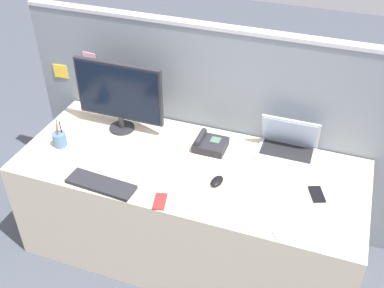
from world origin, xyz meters
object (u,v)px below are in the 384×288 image
object	(u,v)px
keyboard_main	(101,184)
desk_phone	(210,144)
cell_phone_silver_slab	(287,232)
pen_cup	(59,139)
cell_phone_black_slab	(317,194)
desktop_monitor	(119,94)
laptop	(288,144)
computer_mouse_right_hand	(217,181)
cell_phone_red_case	(160,201)

from	to	relation	value
keyboard_main	desk_phone	bearing A→B (deg)	53.27
cell_phone_silver_slab	pen_cup	bearing A→B (deg)	-138.42
desk_phone	cell_phone_black_slab	xyz separation A→B (m)	(0.69, -0.21, -0.03)
cell_phone_black_slab	cell_phone_silver_slab	distance (m)	0.35
desktop_monitor	cell_phone_silver_slab	distance (m)	1.34
laptop	computer_mouse_right_hand	size ratio (longest dim) A/B	3.48
desktop_monitor	computer_mouse_right_hand	distance (m)	0.85
laptop	keyboard_main	distance (m)	1.14
desk_phone	pen_cup	world-z (taller)	pen_cup
computer_mouse_right_hand	cell_phone_black_slab	bearing A→B (deg)	21.22
pen_cup	cell_phone_silver_slab	distance (m)	1.49
computer_mouse_right_hand	cell_phone_silver_slab	bearing A→B (deg)	-17.43
laptop	cell_phone_silver_slab	size ratio (longest dim) A/B	2.55
desk_phone	keyboard_main	world-z (taller)	desk_phone
laptop	cell_phone_red_case	size ratio (longest dim) A/B	2.72
pen_cup	cell_phone_black_slab	bearing A→B (deg)	3.01
desktop_monitor	desk_phone	distance (m)	0.65
laptop	cell_phone_silver_slab	bearing A→B (deg)	-79.54
cell_phone_black_slab	cell_phone_silver_slab	xyz separation A→B (m)	(-0.10, -0.34, 0.00)
cell_phone_black_slab	cell_phone_silver_slab	bearing A→B (deg)	-129.09
cell_phone_black_slab	cell_phone_red_case	distance (m)	0.86
cell_phone_silver_slab	cell_phone_red_case	xyz separation A→B (m)	(-0.68, -0.01, 0.00)
desktop_monitor	computer_mouse_right_hand	size ratio (longest dim) A/B	5.84
laptop	keyboard_main	bearing A→B (deg)	-144.17
desktop_monitor	keyboard_main	distance (m)	0.63
computer_mouse_right_hand	cell_phone_silver_slab	distance (m)	0.50
desktop_monitor	laptop	bearing A→B (deg)	5.82
keyboard_main	pen_cup	distance (m)	0.50
cell_phone_black_slab	cell_phone_red_case	bearing A→B (deg)	-178.32
desktop_monitor	laptop	xyz separation A→B (m)	(1.07, 0.11, -0.20)
desktop_monitor	cell_phone_red_case	size ratio (longest dim) A/B	4.57
pen_cup	cell_phone_silver_slab	world-z (taller)	pen_cup
desk_phone	cell_phone_silver_slab	bearing A→B (deg)	-43.02
desk_phone	keyboard_main	bearing A→B (deg)	-130.43
desk_phone	pen_cup	size ratio (longest dim) A/B	1.09
keyboard_main	cell_phone_black_slab	distance (m)	1.20
desk_phone	cell_phone_silver_slab	world-z (taller)	desk_phone
cell_phone_red_case	laptop	bearing A→B (deg)	36.84
desktop_monitor	keyboard_main	size ratio (longest dim) A/B	1.45
desktop_monitor	computer_mouse_right_hand	bearing A→B (deg)	-22.80
laptop	pen_cup	xyz separation A→B (m)	(-1.35, -0.41, -0.01)
computer_mouse_right_hand	laptop	bearing A→B (deg)	64.61
cell_phone_silver_slab	keyboard_main	bearing A→B (deg)	-128.69
desk_phone	pen_cup	distance (m)	0.93
laptop	cell_phone_black_slab	xyz separation A→B (m)	(0.23, -0.33, -0.06)
desktop_monitor	cell_phone_silver_slab	size ratio (longest dim) A/B	4.28
computer_mouse_right_hand	cell_phone_silver_slab	world-z (taller)	computer_mouse_right_hand
desktop_monitor	cell_phone_black_slab	world-z (taller)	desktop_monitor
desk_phone	cell_phone_red_case	world-z (taller)	desk_phone
desktop_monitor	desk_phone	xyz separation A→B (m)	(0.61, -0.01, -0.23)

